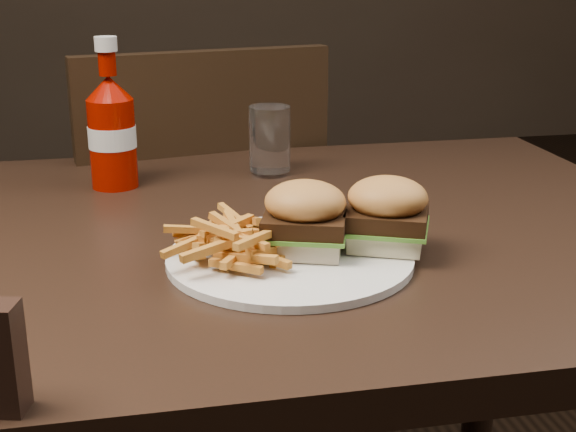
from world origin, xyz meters
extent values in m
cube|color=black|center=(0.00, 0.00, 0.73)|extent=(1.20, 0.80, 0.04)
cube|color=black|center=(-0.01, 0.60, 0.43)|extent=(0.53, 0.53, 0.04)
cylinder|color=white|center=(0.07, -0.13, 0.76)|extent=(0.27, 0.27, 0.01)
cube|color=beige|center=(0.09, -0.12, 0.77)|extent=(0.10, 0.09, 0.02)
cube|color=beige|center=(0.18, -0.13, 0.77)|extent=(0.10, 0.10, 0.02)
cylinder|color=#890A00|center=(-0.12, 0.22, 0.81)|extent=(0.07, 0.07, 0.13)
cylinder|color=white|center=(0.11, 0.24, 0.81)|extent=(0.08, 0.08, 0.10)
camera|label=1|loc=(-0.10, -0.92, 1.07)|focal=50.00mm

